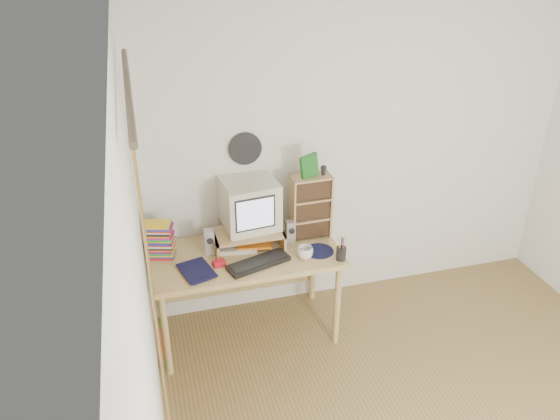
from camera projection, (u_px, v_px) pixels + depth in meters
ceiling at (543, 35)px, 2.27m from camera, size 3.50×3.50×0.00m
back_wall at (359, 158)px, 4.35m from camera, size 3.50×0.00×3.50m
left_wall at (149, 341)px, 2.45m from camera, size 0.00×3.50×3.50m
curtain at (153, 295)px, 2.92m from camera, size 0.00×2.20×2.20m
wall_disc at (245, 149)px, 4.03m from camera, size 0.25×0.02×0.25m
desk at (243, 264)px, 4.15m from camera, size 1.40×0.70×0.75m
monitor_riser at (248, 234)px, 4.08m from camera, size 0.52×0.30×0.12m
crt_monitor at (251, 206)px, 4.04m from camera, size 0.43×0.43×0.37m
speaker_left at (210, 242)px, 3.98m from camera, size 0.08×0.08×0.20m
speaker_right at (290, 232)px, 4.13m from camera, size 0.07×0.07×0.18m
keyboard at (259, 263)px, 3.88m from camera, size 0.48×0.28×0.03m
dvd_stack at (160, 241)px, 3.93m from camera, size 0.21×0.18×0.26m
cd_rack at (310, 207)px, 4.13m from camera, size 0.31×0.17×0.51m
mug at (305, 253)px, 3.95m from camera, size 0.13×0.13×0.09m
diary at (183, 273)px, 3.75m from camera, size 0.29×0.24×0.05m
mousepad at (319, 251)px, 4.05m from camera, size 0.28×0.28×0.00m
pen_cup at (341, 251)px, 3.92m from camera, size 0.08×0.08×0.14m
papers at (243, 244)px, 4.10m from camera, size 0.34×0.27×0.04m
red_box at (219, 263)px, 3.87m from camera, size 0.09×0.07×0.04m
game_box at (309, 166)px, 3.95m from camera, size 0.14×0.07×0.18m
webcam at (323, 170)px, 4.02m from camera, size 0.05×0.05×0.08m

